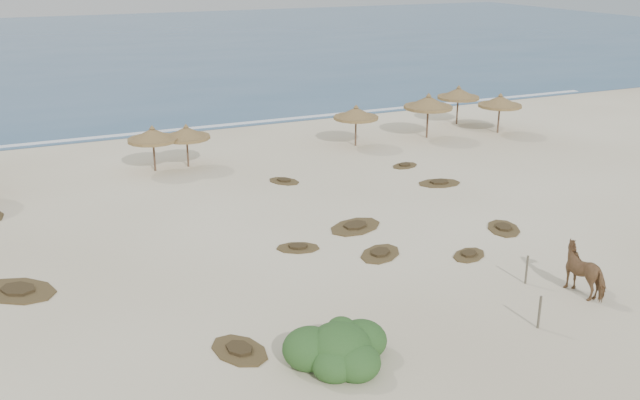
{
  "coord_description": "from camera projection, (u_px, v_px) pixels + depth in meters",
  "views": [
    {
      "loc": [
        -10.25,
        -20.74,
        11.32
      ],
      "look_at": [
        1.3,
        5.0,
        1.5
      ],
      "focal_mm": 40.0,
      "sensor_mm": 36.0,
      "label": 1
    }
  ],
  "objects": [
    {
      "name": "scrub_3",
      "position": [
        355.0,
        226.0,
        30.98
      ],
      "size": [
        3.1,
        2.59,
        0.16
      ],
      "rotation": [
        0.0,
        0.0,
        0.39
      ],
      "color": "brown",
      "rests_on": "ground"
    },
    {
      "name": "scrub_10",
      "position": [
        405.0,
        165.0,
        39.84
      ],
      "size": [
        1.88,
        1.5,
        0.16
      ],
      "rotation": [
        0.0,
        0.0,
        0.3
      ],
      "color": "brown",
      "rests_on": "ground"
    },
    {
      "name": "ocean",
      "position": [
        85.0,
        47.0,
        90.17
      ],
      "size": [
        200.0,
        100.0,
        0.01
      ],
      "primitive_type": "cube",
      "color": "#28517A",
      "rests_on": "ground"
    },
    {
      "name": "scrub_9",
      "position": [
        380.0,
        253.0,
        28.19
      ],
      "size": [
        2.54,
        2.39,
        0.16
      ],
      "rotation": [
        0.0,
        0.0,
        0.65
      ],
      "color": "brown",
      "rests_on": "ground"
    },
    {
      "name": "scrub_11",
      "position": [
        239.0,
        350.0,
        21.34
      ],
      "size": [
        2.01,
        2.49,
        0.16
      ],
      "rotation": [
        0.0,
        0.0,
        1.89
      ],
      "color": "brown",
      "rests_on": "ground"
    },
    {
      "name": "palapa_5",
      "position": [
        428.0,
        103.0,
        45.25
      ],
      "size": [
        3.63,
        3.63,
        2.92
      ],
      "rotation": [
        0.0,
        0.0,
        0.18
      ],
      "color": "brown",
      "rests_on": "ground"
    },
    {
      "name": "palapa_7",
      "position": [
        500.0,
        102.0,
        46.59
      ],
      "size": [
        3.57,
        3.57,
        2.67
      ],
      "rotation": [
        0.0,
        0.0,
        0.3
      ],
      "color": "brown",
      "rests_on": "ground"
    },
    {
      "name": "palapa_6",
      "position": [
        458.0,
        94.0,
        49.04
      ],
      "size": [
        3.23,
        3.23,
        2.71
      ],
      "rotation": [
        0.0,
        0.0,
        -0.12
      ],
      "color": "brown",
      "rests_on": "ground"
    },
    {
      "name": "scrub_5",
      "position": [
        439.0,
        183.0,
        36.82
      ],
      "size": [
        2.47,
        1.84,
        0.16
      ],
      "rotation": [
        0.0,
        0.0,
        2.96
      ],
      "color": "brown",
      "rests_on": "ground"
    },
    {
      "name": "palapa_4",
      "position": [
        356.0,
        114.0,
        43.47
      ],
      "size": [
        3.25,
        3.25,
        2.58
      ],
      "rotation": [
        0.0,
        0.0,
        -0.2
      ],
      "color": "brown",
      "rests_on": "ground"
    },
    {
      "name": "scrub_4",
      "position": [
        504.0,
        228.0,
        30.78
      ],
      "size": [
        2.13,
        2.47,
        0.16
      ],
      "rotation": [
        0.0,
        0.0,
        1.12
      ],
      "color": "brown",
      "rests_on": "ground"
    },
    {
      "name": "foam_line",
      "position": [
        175.0,
        130.0,
        47.95
      ],
      "size": [
        70.0,
        0.6,
        0.01
      ],
      "primitive_type": "cube",
      "color": "white",
      "rests_on": "ground"
    },
    {
      "name": "scrub_2",
      "position": [
        298.0,
        247.0,
        28.76
      ],
      "size": [
        2.07,
        1.73,
        0.16
      ],
      "rotation": [
        0.0,
        0.0,
        2.75
      ],
      "color": "brown",
      "rests_on": "ground"
    },
    {
      "name": "fence_post_far",
      "position": [
        527.0,
        270.0,
        25.57
      ],
      "size": [
        0.1,
        0.1,
        1.09
      ],
      "primitive_type": "cylinder",
      "rotation": [
        0.0,
        0.0,
        0.39
      ],
      "color": "#5F5947",
      "rests_on": "ground"
    },
    {
      "name": "ground",
      "position": [
        344.0,
        286.0,
        25.56
      ],
      "size": [
        160.0,
        160.0,
        0.0
      ],
      "primitive_type": "plane",
      "color": "#FCF2CF",
      "rests_on": "ground"
    },
    {
      "name": "palapa_2",
      "position": [
        153.0,
        135.0,
        38.39
      ],
      "size": [
        3.14,
        3.14,
        2.56
      ],
      "rotation": [
        0.0,
        0.0,
        -0.16
      ],
      "color": "brown",
      "rests_on": "ground"
    },
    {
      "name": "scrub_7",
      "position": [
        284.0,
        181.0,
        37.14
      ],
      "size": [
        1.91,
        2.1,
        0.16
      ],
      "rotation": [
        0.0,
        0.0,
        2.14
      ],
      "color": "brown",
      "rests_on": "ground"
    },
    {
      "name": "scrub_12",
      "position": [
        469.0,
        255.0,
        28.07
      ],
      "size": [
        1.99,
        1.76,
        0.16
      ],
      "rotation": [
        0.0,
        0.0,
        0.5
      ],
      "color": "brown",
      "rests_on": "ground"
    },
    {
      "name": "horse",
      "position": [
        586.0,
        271.0,
        24.76
      ],
      "size": [
        1.14,
        2.11,
        1.7
      ],
      "primitive_type": "imported",
      "rotation": [
        0.0,
        0.0,
        3.25
      ],
      "color": "#966844",
      "rests_on": "ground"
    },
    {
      "name": "palapa_3",
      "position": [
        186.0,
        133.0,
        39.19
      ],
      "size": [
        3.01,
        3.01,
        2.45
      ],
      "rotation": [
        0.0,
        0.0,
        -0.16
      ],
      "color": "brown",
      "rests_on": "ground"
    },
    {
      "name": "fence_post_near",
      "position": [
        539.0,
        312.0,
        22.51
      ],
      "size": [
        0.1,
        0.1,
        1.12
      ],
      "primitive_type": "cylinder",
      "rotation": [
        0.0,
        0.0,
        -0.2
      ],
      "color": "#5F5947",
      "rests_on": "ground"
    },
    {
      "name": "scrub_1",
      "position": [
        18.0,
        290.0,
        25.1
      ],
      "size": [
        3.47,
        3.49,
        0.16
      ],
      "rotation": [
        0.0,
        0.0,
        2.34
      ],
      "color": "brown",
      "rests_on": "ground"
    },
    {
      "name": "bush",
      "position": [
        339.0,
        349.0,
        20.62
      ],
      "size": [
        3.2,
        2.82,
        1.43
      ],
      "rotation": [
        0.0,
        0.0,
        0.43
      ],
      "color": "#37632A",
      "rests_on": "ground"
    }
  ]
}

